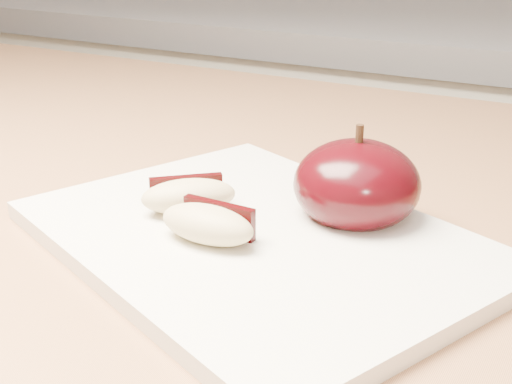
% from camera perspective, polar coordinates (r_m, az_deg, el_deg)
% --- Properties ---
extents(back_cabinet, '(2.40, 0.62, 0.94)m').
position_cam_1_polar(back_cabinet, '(1.32, 13.71, -6.75)').
color(back_cabinet, silver).
rests_on(back_cabinet, ground).
extents(cutting_board, '(0.33, 0.29, 0.01)m').
position_cam_1_polar(cutting_board, '(0.42, 0.00, -3.81)').
color(cutting_board, silver).
rests_on(cutting_board, island_counter).
extents(apple_half, '(0.09, 0.09, 0.07)m').
position_cam_1_polar(apple_half, '(0.44, 8.06, 0.61)').
color(apple_half, black).
rests_on(apple_half, cutting_board).
extents(apple_wedge_a, '(0.06, 0.06, 0.02)m').
position_cam_1_polar(apple_wedge_a, '(0.45, -5.43, -0.28)').
color(apple_wedge_a, tan).
rests_on(apple_wedge_a, cutting_board).
extents(apple_wedge_b, '(0.06, 0.03, 0.02)m').
position_cam_1_polar(apple_wedge_b, '(0.41, -3.81, -2.53)').
color(apple_wedge_b, tan).
rests_on(apple_wedge_b, cutting_board).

